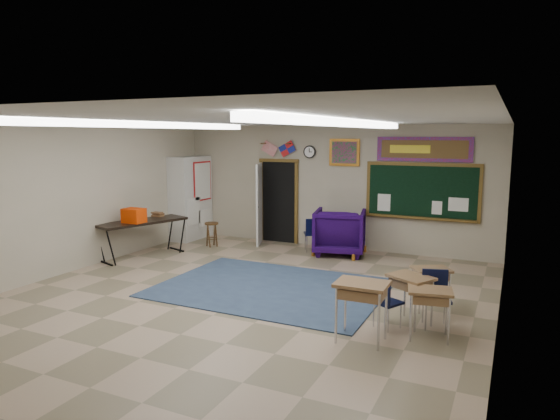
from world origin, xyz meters
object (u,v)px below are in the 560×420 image
at_px(wingback_armchair, 340,232).
at_px(folding_table, 142,237).
at_px(student_desk_front_left, 410,297).
at_px(wooden_stool, 212,234).
at_px(student_desk_front_right, 431,287).

height_order(wingback_armchair, folding_table, folding_table).
distance_m(wingback_armchair, folding_table, 4.54).
distance_m(wingback_armchair, student_desk_front_left, 4.40).
height_order(wingback_armchair, wooden_stool, wingback_armchair).
distance_m(student_desk_front_left, folding_table, 6.49).
xyz_separation_m(wingback_armchair, wooden_stool, (-3.15, -0.60, -0.22)).
bearing_deg(student_desk_front_right, student_desk_front_left, -134.28).
relative_size(wingback_armchair, folding_table, 0.54).
xyz_separation_m(wingback_armchair, student_desk_front_right, (2.52, -2.97, -0.15)).
bearing_deg(wooden_stool, folding_table, -116.98).
relative_size(folding_table, wooden_stool, 3.57).
bearing_deg(folding_table, student_desk_front_left, 5.17).
bearing_deg(student_desk_front_left, wooden_stool, -179.90).
bearing_deg(student_desk_front_left, student_desk_front_right, 106.34).
bearing_deg(wingback_armchair, folding_table, 16.19).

